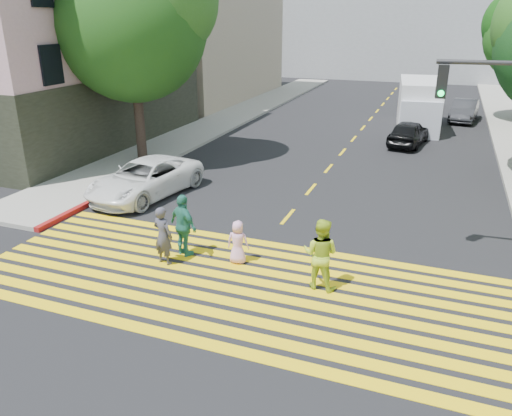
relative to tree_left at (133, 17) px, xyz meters
The scene contains 18 objects.
ground 14.60m from the tree_left, 51.19° to the right, with size 120.00×120.00×0.00m, color black.
sidewalk_left 13.23m from the tree_left, 91.11° to the left, with size 3.00×40.00×0.15m, color gray.
curb_red 7.62m from the tree_left, 72.22° to the right, with size 0.20×8.00×0.16m, color maroon.
crosswalk 13.72m from the tree_left, 47.44° to the right, with size 13.40×5.30×0.01m.
lane_line 16.01m from the tree_left, 55.89° to the left, with size 0.12×34.40×0.01m.
building_left_pink 8.08m from the tree_left, 167.49° to the left, with size 12.10×14.10×11.00m.
building_left_tan 19.36m from the tree_left, 113.56° to the left, with size 12.00×16.00×10.00m, color tan.
backdrop_block 38.61m from the tree_left, 77.63° to the left, with size 30.00×8.00×12.00m, color gray.
tree_left is the anchor object (origin of this frame).
pedestrian_man 11.92m from the tree_left, 54.62° to the right, with size 0.60×0.39×1.63m, color #3B3A47.
pedestrian_woman 14.38m from the tree_left, 39.08° to the right, with size 0.88×0.69×1.81m, color #AAC829.
pedestrian_child 12.57m from the tree_left, 44.73° to the right, with size 0.59×0.39×1.21m, color #E1A0CE.
pedestrian_extra 11.58m from the tree_left, 51.31° to the right, with size 1.04×0.43×1.78m, color #297666.
white_sedan 7.46m from the tree_left, 56.80° to the right, with size 2.22×4.82×1.34m, color white.
dark_car_near 14.43m from the tree_left, 33.27° to the left, with size 1.53×3.79×1.29m, color black.
silver_car 23.11m from the tree_left, 59.23° to the left, with size 1.82×4.47×1.30m, color #BBBBBB.
dark_car_parked 21.22m from the tree_left, 47.44° to the left, with size 1.42×4.06×1.34m, color #24252A.
white_van 16.87m from the tree_left, 45.75° to the left, with size 2.82×6.12×2.79m.
Camera 1 is at (4.47, -8.79, 6.29)m, focal length 35.00 mm.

